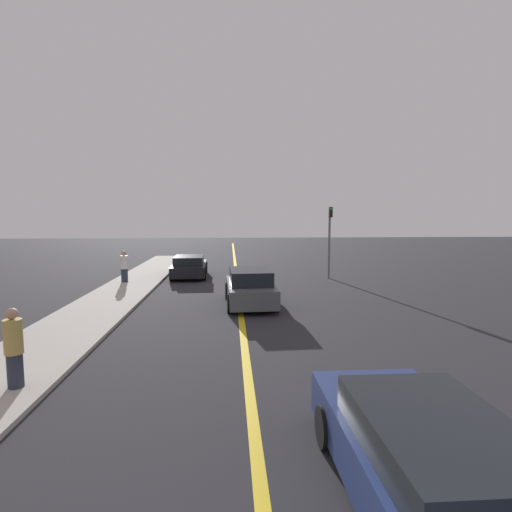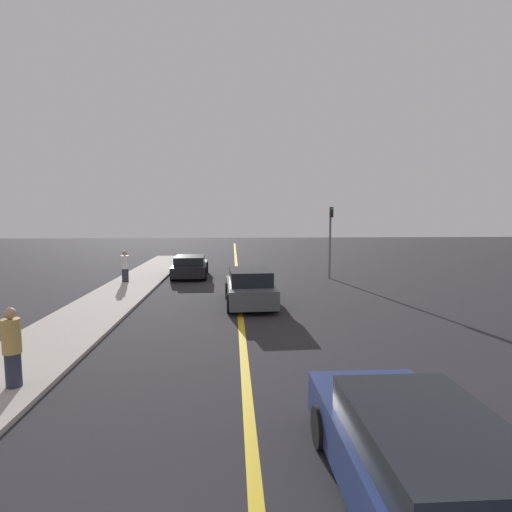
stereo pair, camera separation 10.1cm
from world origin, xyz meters
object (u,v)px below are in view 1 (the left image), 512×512
(pedestrian_far_standing, at_px, (14,348))
(car_near_right_lane, at_px, (428,465))
(car_ahead_center, at_px, (250,288))
(traffic_light, at_px, (330,235))
(pedestrian_by_sign, at_px, (124,267))
(car_far_distant, at_px, (189,266))

(pedestrian_far_standing, bearing_deg, car_near_right_lane, -29.55)
(car_ahead_center, height_order, pedestrian_far_standing, pedestrian_far_standing)
(car_near_right_lane, relative_size, pedestrian_far_standing, 2.83)
(car_ahead_center, distance_m, traffic_light, 7.90)
(car_ahead_center, xyz_separation_m, pedestrian_far_standing, (-4.94, -7.27, 0.22))
(pedestrian_by_sign, bearing_deg, car_ahead_center, -40.27)
(car_ahead_center, relative_size, pedestrian_by_sign, 2.50)
(pedestrian_far_standing, bearing_deg, pedestrian_by_sign, 95.08)
(car_far_distant, distance_m, pedestrian_by_sign, 3.66)
(pedestrian_far_standing, bearing_deg, car_ahead_center, 55.78)
(car_far_distant, distance_m, pedestrian_far_standing, 14.57)
(pedestrian_far_standing, distance_m, traffic_light, 16.57)
(car_near_right_lane, height_order, car_ahead_center, car_ahead_center)
(car_ahead_center, relative_size, pedestrian_far_standing, 2.49)
(car_near_right_lane, height_order, traffic_light, traffic_light)
(car_far_distant, xyz_separation_m, pedestrian_by_sign, (-3.02, -2.05, 0.29))
(car_near_right_lane, distance_m, car_far_distant, 18.62)
(car_far_distant, xyz_separation_m, traffic_light, (7.64, -0.99, 1.79))
(car_ahead_center, bearing_deg, pedestrian_by_sign, 137.48)
(car_near_right_lane, height_order, pedestrian_far_standing, pedestrian_far_standing)
(traffic_light, bearing_deg, pedestrian_by_sign, -174.31)
(pedestrian_far_standing, relative_size, traffic_light, 0.41)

